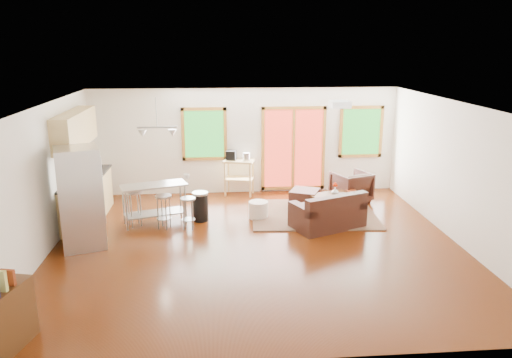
{
  "coord_description": "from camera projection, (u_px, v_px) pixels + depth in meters",
  "views": [
    {
      "loc": [
        -0.75,
        -8.59,
        3.63
      ],
      "look_at": [
        0.0,
        0.3,
        1.2
      ],
      "focal_mm": 35.0,
      "sensor_mm": 36.0,
      "label": 1
    }
  ],
  "objects": [
    {
      "name": "armchair",
      "position": [
        351.0,
        185.0,
        11.78
      ],
      "size": [
        0.98,
        0.95,
        0.79
      ],
      "primitive_type": "imported",
      "rotation": [
        0.0,
        0.0,
        3.51
      ],
      "color": "black",
      "rests_on": "floor"
    },
    {
      "name": "ceiling_flush",
      "position": [
        340.0,
        104.0,
        9.31
      ],
      "size": [
        0.35,
        0.35,
        0.12
      ],
      "primitive_type": "cube",
      "color": "white",
      "rests_on": "ceiling"
    },
    {
      "name": "right_wall",
      "position": [
        459.0,
        174.0,
        9.23
      ],
      "size": [
        0.02,
        7.0,
        2.6
      ],
      "primitive_type": "cube",
      "color": "white",
      "rests_on": "ground"
    },
    {
      "name": "ceiling",
      "position": [
        257.0,
        105.0,
        8.59
      ],
      "size": [
        7.5,
        7.0,
        0.02
      ],
      "primitive_type": "cube",
      "color": "white",
      "rests_on": "ground"
    },
    {
      "name": "pouf",
      "position": [
        258.0,
        210.0,
        10.7
      ],
      "size": [
        0.54,
        0.54,
        0.36
      ],
      "primitive_type": "cylinder",
      "rotation": [
        0.0,
        0.0,
        -0.39
      ],
      "color": "silver",
      "rests_on": "floor"
    },
    {
      "name": "cabinets",
      "position": [
        84.0,
        178.0,
        10.38
      ],
      "size": [
        0.64,
        2.24,
        2.3
      ],
      "color": "tan",
      "rests_on": "floor"
    },
    {
      "name": "bar_stool_a",
      "position": [
        134.0,
        200.0,
        10.14
      ],
      "size": [
        0.47,
        0.47,
        0.75
      ],
      "rotation": [
        0.0,
        0.0,
        0.42
      ],
      "color": "#B7BABC",
      "rests_on": "floor"
    },
    {
      "name": "coffee_table",
      "position": [
        333.0,
        197.0,
        11.1
      ],
      "size": [
        1.1,
        0.89,
        0.38
      ],
      "rotation": [
        0.0,
        0.0,
        0.38
      ],
      "color": "#3A200C",
      "rests_on": "floor"
    },
    {
      "name": "cup",
      "position": [
        186.0,
        176.0,
        10.21
      ],
      "size": [
        0.15,
        0.13,
        0.12
      ],
      "primitive_type": "imported",
      "rotation": [
        0.0,
        0.0,
        -0.35
      ],
      "color": "white",
      "rests_on": "island"
    },
    {
      "name": "trash_can",
      "position": [
        200.0,
        206.0,
        10.51
      ],
      "size": [
        0.44,
        0.44,
        0.62
      ],
      "rotation": [
        0.0,
        0.0,
        -0.4
      ],
      "color": "black",
      "rests_on": "floor"
    },
    {
      "name": "loveseat",
      "position": [
        329.0,
        214.0,
        10.09
      ],
      "size": [
        1.6,
        1.28,
        0.75
      ],
      "rotation": [
        0.0,
        0.0,
        0.4
      ],
      "color": "black",
      "rests_on": "floor"
    },
    {
      "name": "kitchen_cart",
      "position": [
        238.0,
        165.0,
        12.2
      ],
      "size": [
        0.82,
        0.63,
        1.11
      ],
      "rotation": [
        0.0,
        0.0,
        -0.25
      ],
      "color": "tan",
      "rests_on": "floor"
    },
    {
      "name": "french_doors",
      "position": [
        293.0,
        149.0,
        12.41
      ],
      "size": [
        1.6,
        0.05,
        2.1
      ],
      "color": "#A42A1C",
      "rests_on": "back_wall"
    },
    {
      "name": "vase",
      "position": [
        335.0,
        191.0,
        10.96
      ],
      "size": [
        0.17,
        0.18,
        0.28
      ],
      "rotation": [
        0.0,
        0.0,
        -0.03
      ],
      "color": "silver",
      "rests_on": "coffee_table"
    },
    {
      "name": "ottoman",
      "position": [
        305.0,
        198.0,
        11.43
      ],
      "size": [
        0.79,
        0.79,
        0.4
      ],
      "primitive_type": "cube",
      "rotation": [
        0.0,
        0.0,
        -0.42
      ],
      "color": "black",
      "rests_on": "floor"
    },
    {
      "name": "bookshelf",
      "position": [
        1.0,
        320.0,
        5.97
      ],
      "size": [
        0.56,
        0.97,
        1.08
      ],
      "rotation": [
        0.0,
        0.0,
        -0.23
      ],
      "color": "#3A200C",
      "rests_on": "floor"
    },
    {
      "name": "rug",
      "position": [
        313.0,
        214.0,
        10.95
      ],
      "size": [
        2.8,
        2.22,
        0.03
      ],
      "primitive_type": "cube",
      "rotation": [
        0.0,
        0.0,
        -0.06
      ],
      "color": "#4D5E3B",
      "rests_on": "floor"
    },
    {
      "name": "bar_stool_c",
      "position": [
        188.0,
        206.0,
        9.98
      ],
      "size": [
        0.33,
        0.33,
        0.65
      ],
      "rotation": [
        0.0,
        0.0,
        -0.08
      ],
      "color": "#B7BABC",
      "rests_on": "floor"
    },
    {
      "name": "refrigerator",
      "position": [
        81.0,
        198.0,
        9.0
      ],
      "size": [
        0.93,
        0.92,
        1.86
      ],
      "rotation": [
        0.0,
        0.0,
        0.31
      ],
      "color": "#B7BABC",
      "rests_on": "floor"
    },
    {
      "name": "island",
      "position": [
        154.0,
        197.0,
        10.27
      ],
      "size": [
        1.42,
        0.92,
        0.84
      ],
      "rotation": [
        0.0,
        0.0,
        0.32
      ],
      "color": "#B7BABC",
      "rests_on": "floor"
    },
    {
      "name": "book",
      "position": [
        348.0,
        186.0,
        11.18
      ],
      "size": [
        0.21,
        0.03,
        0.29
      ],
      "primitive_type": "imported",
      "rotation": [
        0.0,
        0.0,
        -0.01
      ],
      "color": "maroon",
      "rests_on": "coffee_table"
    },
    {
      "name": "front_wall",
      "position": [
        285.0,
        260.0,
        5.56
      ],
      "size": [
        7.5,
        0.02,
        2.6
      ],
      "primitive_type": "cube",
      "color": "white",
      "rests_on": "ground"
    },
    {
      "name": "window_left",
      "position": [
        204.0,
        134.0,
        12.12
      ],
      "size": [
        1.1,
        0.05,
        1.3
      ],
      "color": "#185019",
      "rests_on": "back_wall"
    },
    {
      "name": "back_wall",
      "position": [
        245.0,
        141.0,
        12.31
      ],
      "size": [
        7.5,
        0.02,
        2.6
      ],
      "primitive_type": "cube",
      "color": "white",
      "rests_on": "ground"
    },
    {
      "name": "pendant_light",
      "position": [
        157.0,
        132.0,
        10.06
      ],
      "size": [
        0.8,
        0.18,
        0.79
      ],
      "color": "gray",
      "rests_on": "ceiling"
    },
    {
      "name": "window_right",
      "position": [
        361.0,
        132.0,
        12.44
      ],
      "size": [
        1.1,
        0.05,
        1.3
      ],
      "color": "#185019",
      "rests_on": "back_wall"
    },
    {
      "name": "left_wall",
      "position": [
        41.0,
        183.0,
        8.63
      ],
      "size": [
        0.02,
        7.0,
        2.6
      ],
      "primitive_type": "cube",
      "color": "white",
      "rests_on": "ground"
    },
    {
      "name": "bar_stool_b",
      "position": [
        164.0,
        204.0,
        10.0
      ],
      "size": [
        0.43,
        0.43,
        0.7
      ],
      "rotation": [
        0.0,
        0.0,
        -0.36
      ],
      "color": "#B7BABC",
      "rests_on": "floor"
    },
    {
      "name": "floor",
      "position": [
        257.0,
        246.0,
        9.27
      ],
      "size": [
        7.5,
        7.0,
        0.02
      ],
      "primitive_type": "cube",
      "color": "#3A1504",
      "rests_on": "ground"
    }
  ]
}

